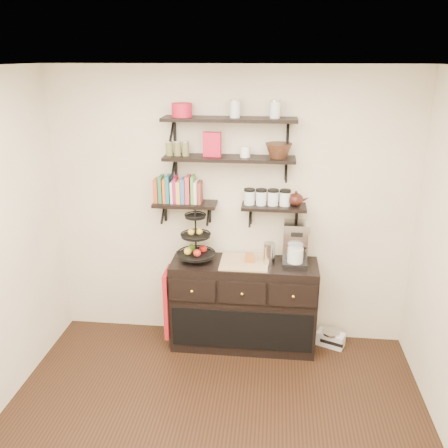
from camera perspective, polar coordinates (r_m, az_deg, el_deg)
The scene contains 20 objects.
ceiling at distance 2.65m, azimuth -2.92°, elevation 18.15°, with size 3.50×3.50×0.02m, color white.
back_wall at distance 4.61m, azimuth 0.76°, elevation 1.71°, with size 3.50×0.02×2.70m, color white.
shelf_top at distance 4.29m, azimuth 0.64°, elevation 12.45°, with size 1.20×0.27×0.23m.
shelf_mid at distance 4.34m, azimuth 0.62°, elevation 7.87°, with size 1.20×0.27×0.23m.
shelf_low_left at distance 4.53m, azimuth -4.68°, elevation 2.36°, with size 0.60×0.25×0.23m.
shelf_low_right at distance 4.45m, azimuth 6.01°, elevation 2.01°, with size 0.60×0.25×0.23m.
cookbooks at distance 4.50m, azimuth -5.39°, elevation 4.05°, with size 0.43×0.15×0.26m.
glass_canisters at distance 4.43m, azimuth 5.21°, elevation 3.11°, with size 0.43×0.10×0.13m.
sideboard at distance 4.74m, azimuth 2.36°, elevation -9.62°, with size 1.40×0.50×0.92m.
fruit_stand at distance 4.52m, azimuth -3.36°, elevation -2.26°, with size 0.36×0.36×0.53m.
candle at distance 4.51m, azimuth 3.11°, elevation -4.06°, with size 0.08×0.08×0.08m, color #9E5524.
coffee_maker at distance 4.48m, azimuth 8.61°, elevation -2.40°, with size 0.24×0.22×0.42m.
thermal_carafe at distance 4.47m, azimuth 5.46°, elevation -3.62°, with size 0.11×0.11×0.22m, color silver.
apron at distance 4.73m, azimuth -6.68°, elevation -9.30°, with size 0.04×0.29×0.68m, color maroon.
radio at distance 5.02m, azimuth 12.71°, elevation -13.28°, with size 0.30×0.24×0.16m.
recipe_box at distance 4.33m, azimuth -1.44°, elevation 9.56°, with size 0.16×0.06×0.22m, color red.
walnut_bowl at distance 4.30m, azimuth 6.58°, elevation 8.76°, with size 0.24×0.24×0.13m, color black, non-canonical shape.
ramekins at distance 4.32m, azimuth 2.56°, elevation 8.67°, with size 0.09×0.09×0.10m, color white.
teapot at distance 4.43m, azimuth 8.64°, elevation 3.06°, with size 0.19×0.14×0.14m, color black, non-canonical shape.
red_pot at distance 4.33m, azimuth -5.08°, elevation 13.50°, with size 0.18×0.18×0.12m, color red.
Camera 1 is at (0.41, -2.61, 2.77)m, focal length 38.00 mm.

